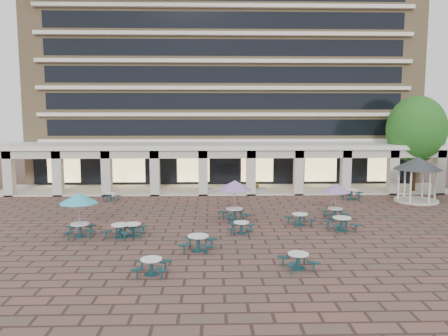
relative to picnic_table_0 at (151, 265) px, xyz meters
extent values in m
plane|color=brown|center=(4.02, 6.93, -0.43)|extent=(120.00, 120.00, 0.00)
cube|color=#A1855B|center=(4.02, 32.43, 10.57)|extent=(40.00, 15.00, 22.00)
cube|color=beige|center=(4.02, 24.68, 4.07)|extent=(36.80, 0.50, 0.35)
cube|color=black|center=(4.02, 24.91, 5.37)|extent=(35.20, 0.05, 1.60)
cube|color=beige|center=(4.02, 24.68, 6.67)|extent=(36.80, 0.50, 0.35)
cube|color=black|center=(4.02, 24.91, 7.97)|extent=(35.20, 0.05, 1.60)
cube|color=beige|center=(4.02, 24.68, 9.27)|extent=(36.80, 0.50, 0.35)
cube|color=black|center=(4.02, 24.91, 10.57)|extent=(35.20, 0.05, 1.60)
cube|color=beige|center=(4.02, 24.68, 11.87)|extent=(36.80, 0.50, 0.35)
cube|color=black|center=(4.02, 24.91, 13.17)|extent=(35.20, 0.05, 1.60)
cube|color=beige|center=(4.02, 24.68, 14.47)|extent=(36.80, 0.50, 0.35)
cube|color=black|center=(4.02, 24.91, 15.77)|extent=(35.20, 0.05, 1.60)
cube|color=beige|center=(4.02, 24.68, 17.07)|extent=(36.80, 0.50, 0.35)
cube|color=white|center=(4.02, 21.93, 3.77)|extent=(42.00, 6.60, 0.40)
cube|color=beige|center=(4.02, 19.08, 3.32)|extent=(42.00, 0.30, 0.90)
cube|color=black|center=(4.02, 24.63, 1.37)|extent=(38.00, 0.15, 3.20)
cube|color=beige|center=(4.02, 21.93, -0.37)|extent=(42.00, 6.00, 0.12)
cube|color=beige|center=(-14.98, 19.33, 1.57)|extent=(0.80, 0.80, 4.00)
cube|color=beige|center=(-10.76, 19.33, 1.57)|extent=(0.80, 0.80, 4.00)
cube|color=beige|center=(-6.54, 19.33, 1.57)|extent=(0.80, 0.80, 4.00)
cube|color=beige|center=(-2.32, 19.33, 1.57)|extent=(0.80, 0.80, 4.00)
cube|color=beige|center=(1.91, 19.33, 1.57)|extent=(0.80, 0.80, 4.00)
cube|color=beige|center=(6.13, 19.33, 1.57)|extent=(0.80, 0.80, 4.00)
cube|color=beige|center=(10.35, 19.33, 1.57)|extent=(0.80, 0.80, 4.00)
cube|color=beige|center=(14.57, 19.33, 1.57)|extent=(0.80, 0.80, 4.00)
cube|color=beige|center=(18.79, 19.33, 1.57)|extent=(0.80, 0.80, 4.00)
cube|color=beige|center=(23.02, 19.33, 1.57)|extent=(0.80, 0.80, 4.00)
cube|color=#FFD88C|center=(-11.98, 24.48, 1.17)|extent=(3.20, 0.08, 2.40)
cube|color=#FFD88C|center=(-5.58, 24.48, 1.17)|extent=(3.20, 0.08, 2.40)
cube|color=#FFD88C|center=(0.82, 24.48, 1.17)|extent=(3.20, 0.08, 2.40)
cube|color=#FFD88C|center=(7.22, 24.48, 1.17)|extent=(3.20, 0.08, 2.40)
cube|color=#FFD88C|center=(13.62, 24.48, 1.17)|extent=(3.20, 0.08, 2.40)
cube|color=#FFD88C|center=(20.02, 24.48, 1.17)|extent=(3.20, 0.08, 2.40)
cylinder|color=#163C44|center=(0.00, 0.00, -0.42)|extent=(0.68, 0.68, 0.04)
cylinder|color=#163C44|center=(0.00, 0.00, -0.12)|extent=(0.17, 0.17, 0.64)
cylinder|color=white|center=(0.00, 0.00, 0.27)|extent=(0.96, 0.96, 0.05)
cube|color=#163C44|center=(0.56, 0.50, -0.01)|extent=(0.57, 0.56, 0.05)
cylinder|color=#163C44|center=(0.56, 0.50, -0.23)|extent=(0.08, 0.08, 0.41)
cube|color=#163C44|center=(-0.50, 0.56, -0.01)|extent=(0.56, 0.57, 0.05)
cylinder|color=#163C44|center=(-0.50, 0.56, -0.23)|extent=(0.08, 0.08, 0.41)
cube|color=#163C44|center=(-0.56, -0.50, -0.01)|extent=(0.57, 0.56, 0.05)
cylinder|color=#163C44|center=(-0.56, -0.50, -0.23)|extent=(0.08, 0.08, 0.41)
cube|color=#163C44|center=(0.50, -0.56, -0.01)|extent=(0.56, 0.57, 0.05)
cylinder|color=#163C44|center=(0.50, -0.56, -0.23)|extent=(0.08, 0.08, 0.41)
cylinder|color=#163C44|center=(1.97, 3.36, -0.41)|extent=(0.76, 0.76, 0.04)
cylinder|color=#163C44|center=(1.97, 3.36, -0.08)|extent=(0.20, 0.20, 0.72)
cylinder|color=white|center=(1.97, 3.36, 0.36)|extent=(1.09, 1.09, 0.05)
cube|color=#163C44|center=(2.67, 3.83, 0.04)|extent=(0.67, 0.59, 0.05)
cylinder|color=#163C44|center=(2.67, 3.83, -0.21)|extent=(0.09, 0.09, 0.46)
cube|color=#163C44|center=(1.49, 4.06, 0.04)|extent=(0.59, 0.67, 0.05)
cylinder|color=#163C44|center=(1.49, 4.06, -0.21)|extent=(0.09, 0.09, 0.46)
cube|color=#163C44|center=(1.26, 2.88, 0.04)|extent=(0.67, 0.59, 0.05)
cylinder|color=#163C44|center=(1.26, 2.88, -0.21)|extent=(0.09, 0.09, 0.46)
cube|color=#163C44|center=(2.44, 2.65, 0.04)|extent=(0.59, 0.67, 0.05)
cylinder|color=#163C44|center=(2.44, 2.65, -0.21)|extent=(0.09, 0.09, 0.46)
cylinder|color=#163C44|center=(6.66, 0.56, -0.42)|extent=(0.68, 0.68, 0.04)
cylinder|color=#163C44|center=(6.66, 0.56, -0.12)|extent=(0.17, 0.17, 0.64)
cylinder|color=white|center=(6.66, 0.56, 0.27)|extent=(0.97, 0.97, 0.05)
cube|color=#163C44|center=(7.08, 1.18, -0.01)|extent=(0.52, 0.59, 0.05)
cylinder|color=#163C44|center=(7.08, 1.18, -0.23)|extent=(0.08, 0.08, 0.41)
cube|color=#163C44|center=(6.04, 0.98, -0.01)|extent=(0.59, 0.52, 0.05)
cylinder|color=#163C44|center=(6.04, 0.98, -0.23)|extent=(0.08, 0.08, 0.41)
cube|color=#163C44|center=(6.24, -0.07, -0.01)|extent=(0.52, 0.59, 0.05)
cylinder|color=#163C44|center=(6.24, -0.07, -0.23)|extent=(0.08, 0.08, 0.41)
cube|color=#163C44|center=(7.29, 0.14, -0.01)|extent=(0.59, 0.52, 0.05)
cylinder|color=#163C44|center=(7.29, 0.14, -0.23)|extent=(0.08, 0.08, 0.41)
cylinder|color=#163C44|center=(-4.98, 6.15, -0.41)|extent=(0.74, 0.74, 0.04)
cylinder|color=#163C44|center=(-4.98, 6.15, -0.08)|extent=(0.19, 0.19, 0.70)
cylinder|color=white|center=(-4.98, 6.15, 0.34)|extent=(1.06, 1.06, 0.05)
cube|color=#163C44|center=(-4.53, 6.85, 0.03)|extent=(0.57, 0.65, 0.05)
cylinder|color=#163C44|center=(-4.53, 6.85, -0.21)|extent=(0.09, 0.09, 0.45)
cube|color=#163C44|center=(-5.68, 6.60, 0.03)|extent=(0.65, 0.57, 0.05)
cylinder|color=#163C44|center=(-5.68, 6.60, -0.21)|extent=(0.09, 0.09, 0.45)
cube|color=#163C44|center=(-5.43, 5.46, 0.03)|extent=(0.57, 0.65, 0.05)
cylinder|color=#163C44|center=(-5.43, 5.46, -0.21)|extent=(0.09, 0.09, 0.45)
cube|color=#163C44|center=(-4.29, 5.70, 0.03)|extent=(0.65, 0.57, 0.05)
cylinder|color=#163C44|center=(-4.29, 5.70, -0.21)|extent=(0.09, 0.09, 0.45)
cylinder|color=gray|center=(-4.98, 6.15, 0.84)|extent=(0.05, 0.05, 2.55)
cone|color=#38B4C8|center=(-4.98, 6.15, 1.85)|extent=(2.23, 2.23, 0.58)
cylinder|color=#163C44|center=(4.44, 6.63, -0.42)|extent=(0.65, 0.65, 0.04)
cylinder|color=#163C44|center=(4.44, 6.63, -0.13)|extent=(0.17, 0.17, 0.61)
cylinder|color=white|center=(4.44, 6.63, 0.24)|extent=(0.93, 0.93, 0.05)
cube|color=#163C44|center=(5.05, 7.03, -0.03)|extent=(0.57, 0.50, 0.05)
cylinder|color=#163C44|center=(5.05, 7.03, -0.24)|extent=(0.07, 0.07, 0.39)
cube|color=#163C44|center=(4.04, 7.23, -0.03)|extent=(0.50, 0.57, 0.05)
cylinder|color=#163C44|center=(4.04, 7.23, -0.24)|extent=(0.07, 0.07, 0.39)
cube|color=#163C44|center=(3.84, 6.23, -0.03)|extent=(0.57, 0.50, 0.05)
cylinder|color=#163C44|center=(3.84, 6.23, -0.24)|extent=(0.07, 0.07, 0.39)
cube|color=#163C44|center=(4.85, 6.03, -0.03)|extent=(0.50, 0.57, 0.05)
cylinder|color=#163C44|center=(4.85, 6.03, -0.24)|extent=(0.07, 0.07, 0.39)
cylinder|color=#163C44|center=(4.21, 9.85, -0.41)|extent=(0.78, 0.78, 0.04)
cylinder|color=#163C44|center=(4.21, 9.85, -0.07)|extent=(0.20, 0.20, 0.74)
cylinder|color=white|center=(4.21, 9.85, 0.38)|extent=(1.12, 1.12, 0.06)
cube|color=#163C44|center=(4.66, 10.60, 0.06)|extent=(0.59, 0.69, 0.06)
cylinder|color=#163C44|center=(4.66, 10.60, -0.20)|extent=(0.09, 0.09, 0.47)
cube|color=#163C44|center=(3.46, 10.30, 0.06)|extent=(0.69, 0.59, 0.06)
cylinder|color=#163C44|center=(3.46, 10.30, -0.20)|extent=(0.09, 0.09, 0.47)
cube|color=#163C44|center=(3.76, 9.10, 0.06)|extent=(0.59, 0.69, 0.06)
cylinder|color=#163C44|center=(3.76, 9.10, -0.20)|extent=(0.09, 0.09, 0.47)
cube|color=#163C44|center=(4.96, 9.40, 0.06)|extent=(0.69, 0.59, 0.06)
cylinder|color=#163C44|center=(4.96, 9.40, -0.20)|extent=(0.09, 0.09, 0.47)
cylinder|color=gray|center=(4.21, 9.85, 0.91)|extent=(0.06, 0.06, 2.69)
cone|color=#9B72BA|center=(4.21, 9.85, 1.98)|extent=(2.35, 2.35, 0.62)
cylinder|color=#163C44|center=(8.35, 8.52, -0.42)|extent=(0.70, 0.70, 0.04)
cylinder|color=#163C44|center=(8.35, 8.52, -0.11)|extent=(0.18, 0.18, 0.66)
cylinder|color=white|center=(8.35, 8.52, 0.29)|extent=(1.00, 1.00, 0.05)
cube|color=#163C44|center=(8.75, 9.18, 0.00)|extent=(0.52, 0.61, 0.05)
cylinder|color=#163C44|center=(8.75, 9.18, -0.23)|extent=(0.08, 0.08, 0.42)
cube|color=#163C44|center=(7.68, 8.92, 0.00)|extent=(0.61, 0.52, 0.05)
cylinder|color=#163C44|center=(7.68, 8.92, -0.23)|extent=(0.08, 0.08, 0.42)
cube|color=#163C44|center=(7.94, 7.85, 0.00)|extent=(0.52, 0.61, 0.05)
cylinder|color=#163C44|center=(7.94, 7.85, -0.23)|extent=(0.08, 0.08, 0.42)
cube|color=#163C44|center=(9.01, 8.11, 0.00)|extent=(0.61, 0.52, 0.05)
cylinder|color=#163C44|center=(9.01, 8.11, -0.23)|extent=(0.08, 0.08, 0.42)
cylinder|color=#163C44|center=(-1.97, 6.24, -0.42)|extent=(0.69, 0.69, 0.04)
cylinder|color=#163C44|center=(-1.97, 6.24, -0.11)|extent=(0.18, 0.18, 0.66)
cylinder|color=white|center=(-1.97, 6.24, 0.29)|extent=(0.99, 0.99, 0.05)
cube|color=#163C44|center=(-1.42, 6.78, 0.00)|extent=(0.58, 0.58, 0.05)
cylinder|color=#163C44|center=(-1.42, 6.78, -0.23)|extent=(0.08, 0.08, 0.42)
cube|color=#163C44|center=(-2.52, 6.79, 0.00)|extent=(0.58, 0.58, 0.05)
cylinder|color=#163C44|center=(-2.52, 6.79, -0.23)|extent=(0.08, 0.08, 0.42)
cube|color=#163C44|center=(-2.53, 5.69, 0.00)|extent=(0.58, 0.58, 0.05)
cylinder|color=#163C44|center=(-2.53, 5.69, -0.23)|extent=(0.08, 0.08, 0.42)
cube|color=#163C44|center=(-1.43, 5.69, 0.00)|extent=(0.58, 0.58, 0.05)
cylinder|color=#163C44|center=(-1.43, 5.69, -0.23)|extent=(0.08, 0.08, 0.42)
cylinder|color=#163C44|center=(-2.61, 5.95, -0.41)|extent=(0.73, 0.73, 0.04)
cylinder|color=#163C44|center=(-2.61, 5.95, -0.09)|extent=(0.19, 0.19, 0.69)
cylinder|color=white|center=(-2.61, 5.95, 0.32)|extent=(1.04, 1.04, 0.05)
cube|color=#163C44|center=(-1.89, 6.32, 0.02)|extent=(0.64, 0.52, 0.05)
cylinder|color=#163C44|center=(-1.89, 6.32, -0.22)|extent=(0.08, 0.08, 0.44)
cube|color=#163C44|center=(-2.98, 6.67, 0.02)|extent=(0.52, 0.64, 0.05)
cylinder|color=#163C44|center=(-2.98, 6.67, -0.22)|extent=(0.08, 0.08, 0.44)
cube|color=#163C44|center=(-3.33, 5.58, 0.02)|extent=(0.64, 0.52, 0.05)
cylinder|color=#163C44|center=(-3.33, 5.58, -0.22)|extent=(0.08, 0.08, 0.44)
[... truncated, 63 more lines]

